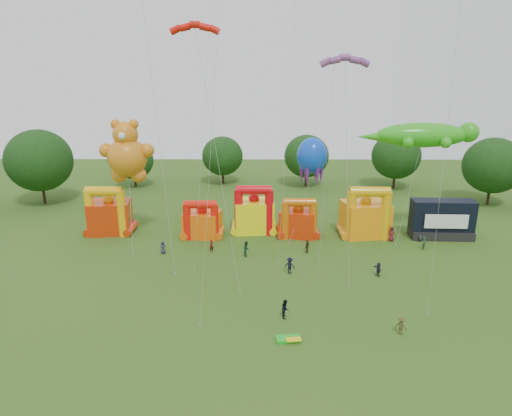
{
  "coord_description": "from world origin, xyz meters",
  "views": [
    {
      "loc": [
        -1.06,
        -29.67,
        21.08
      ],
      "look_at": [
        -1.38,
        18.0,
        6.51
      ],
      "focal_mm": 32.0,
      "sensor_mm": 36.0,
      "label": 1
    }
  ],
  "objects_px": {
    "bouncy_castle_0": "(109,215)",
    "bouncy_castle_2": "(254,214)",
    "teddy_bear_kite": "(128,174)",
    "spectator_0": "(163,247)",
    "spectator_4": "(307,246)",
    "stage_trailer": "(442,220)",
    "gecko_kite": "(415,165)",
    "octopus_kite": "(305,190)"
  },
  "relations": [
    {
      "from": "stage_trailer",
      "to": "octopus_kite",
      "type": "xyz_separation_m",
      "value": [
        -17.66,
        1.85,
        3.42
      ]
    },
    {
      "from": "bouncy_castle_2",
      "to": "spectator_4",
      "type": "xyz_separation_m",
      "value": [
        6.44,
        -7.42,
        -1.71
      ]
    },
    {
      "from": "bouncy_castle_0",
      "to": "teddy_bear_kite",
      "type": "xyz_separation_m",
      "value": [
        3.63,
        -2.22,
        6.01
      ]
    },
    {
      "from": "octopus_kite",
      "to": "stage_trailer",
      "type": "bearing_deg",
      "value": -5.99
    },
    {
      "from": "bouncy_castle_0",
      "to": "stage_trailer",
      "type": "bearing_deg",
      "value": -1.88
    },
    {
      "from": "spectator_0",
      "to": "spectator_4",
      "type": "distance_m",
      "value": 17.17
    },
    {
      "from": "bouncy_castle_2",
      "to": "stage_trailer",
      "type": "distance_m",
      "value": 24.42
    },
    {
      "from": "teddy_bear_kite",
      "to": "spectator_0",
      "type": "distance_m",
      "value": 10.42
    },
    {
      "from": "bouncy_castle_2",
      "to": "spectator_0",
      "type": "distance_m",
      "value": 13.36
    },
    {
      "from": "teddy_bear_kite",
      "to": "spectator_4",
      "type": "distance_m",
      "value": 23.79
    },
    {
      "from": "bouncy_castle_2",
      "to": "stage_trailer",
      "type": "bearing_deg",
      "value": -4.78
    },
    {
      "from": "bouncy_castle_0",
      "to": "spectator_4",
      "type": "distance_m",
      "value": 26.6
    },
    {
      "from": "bouncy_castle_0",
      "to": "stage_trailer",
      "type": "height_order",
      "value": "bouncy_castle_0"
    },
    {
      "from": "gecko_kite",
      "to": "spectator_4",
      "type": "height_order",
      "value": "gecko_kite"
    },
    {
      "from": "gecko_kite",
      "to": "octopus_kite",
      "type": "xyz_separation_m",
      "value": [
        -13.56,
        1.73,
        -3.72
      ]
    },
    {
      "from": "octopus_kite",
      "to": "spectator_4",
      "type": "distance_m",
      "value": 8.81
    },
    {
      "from": "bouncy_castle_2",
      "to": "spectator_0",
      "type": "xyz_separation_m",
      "value": [
        -10.74,
        -7.76,
        -1.78
      ]
    },
    {
      "from": "spectator_4",
      "to": "gecko_kite",
      "type": "bearing_deg",
      "value": 145.19
    },
    {
      "from": "bouncy_castle_2",
      "to": "gecko_kite",
      "type": "height_order",
      "value": "gecko_kite"
    },
    {
      "from": "octopus_kite",
      "to": "spectator_4",
      "type": "bearing_deg",
      "value": -91.89
    },
    {
      "from": "teddy_bear_kite",
      "to": "gecko_kite",
      "type": "height_order",
      "value": "teddy_bear_kite"
    },
    {
      "from": "teddy_bear_kite",
      "to": "octopus_kite",
      "type": "relative_size",
      "value": 1.22
    },
    {
      "from": "teddy_bear_kite",
      "to": "spectator_0",
      "type": "height_order",
      "value": "teddy_bear_kite"
    },
    {
      "from": "bouncy_castle_0",
      "to": "octopus_kite",
      "type": "bearing_deg",
      "value": 0.93
    },
    {
      "from": "bouncy_castle_0",
      "to": "bouncy_castle_2",
      "type": "bearing_deg",
      "value": 1.8
    },
    {
      "from": "stage_trailer",
      "to": "bouncy_castle_2",
      "type": "bearing_deg",
      "value": 175.22
    },
    {
      "from": "octopus_kite",
      "to": "spectator_0",
      "type": "distance_m",
      "value": 19.65
    },
    {
      "from": "spectator_4",
      "to": "teddy_bear_kite",
      "type": "bearing_deg",
      "value": -68.34
    },
    {
      "from": "spectator_4",
      "to": "octopus_kite",
      "type": "bearing_deg",
      "value": -148.46
    },
    {
      "from": "octopus_kite",
      "to": "spectator_0",
      "type": "relative_size",
      "value": 8.09
    },
    {
      "from": "bouncy_castle_0",
      "to": "octopus_kite",
      "type": "relative_size",
      "value": 0.53
    },
    {
      "from": "gecko_kite",
      "to": "spectator_0",
      "type": "distance_m",
      "value": 32.72
    },
    {
      "from": "bouncy_castle_0",
      "to": "spectator_0",
      "type": "bearing_deg",
      "value": -40.14
    },
    {
      "from": "teddy_bear_kite",
      "to": "octopus_kite",
      "type": "height_order",
      "value": "teddy_bear_kite"
    },
    {
      "from": "stage_trailer",
      "to": "spectator_0",
      "type": "xyz_separation_m",
      "value": [
        -35.07,
        -5.72,
        -1.66
      ]
    },
    {
      "from": "stage_trailer",
      "to": "spectator_0",
      "type": "bearing_deg",
      "value": -170.73
    },
    {
      "from": "teddy_bear_kite",
      "to": "spectator_0",
      "type": "xyz_separation_m",
      "value": [
        4.86,
        -4.93,
        -7.78
      ]
    },
    {
      "from": "gecko_kite",
      "to": "bouncy_castle_2",
      "type": "bearing_deg",
      "value": 174.6
    },
    {
      "from": "stage_trailer",
      "to": "gecko_kite",
      "type": "relative_size",
      "value": 0.52
    },
    {
      "from": "spectator_0",
      "to": "bouncy_castle_2",
      "type": "bearing_deg",
      "value": 32.43
    },
    {
      "from": "bouncy_castle_0",
      "to": "stage_trailer",
      "type": "xyz_separation_m",
      "value": [
        43.55,
        -1.43,
        -0.11
      ]
    },
    {
      "from": "bouncy_castle_0",
      "to": "stage_trailer",
      "type": "distance_m",
      "value": 43.58
    }
  ]
}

